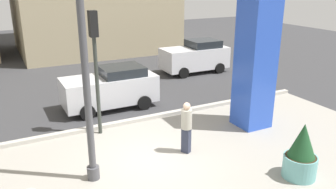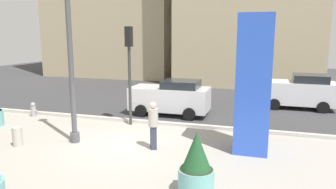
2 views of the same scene
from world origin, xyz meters
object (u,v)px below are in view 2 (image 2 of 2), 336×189
at_px(art_pillar_blue, 254,85).
at_px(concrete_bollard, 17,137).
at_px(lamp_post, 70,50).
at_px(fire_hydrant, 33,110).
at_px(pedestrian_on_sidewalk, 153,123).
at_px(potted_plant_by_pillar, 196,166).
at_px(car_passing_lane, 171,97).
at_px(car_curb_west, 299,91).
at_px(traffic_light_corner, 129,60).

relative_size(art_pillar_blue, concrete_bollard, 6.55).
xyz_separation_m(lamp_post, fire_hydrant, (-4.38, 2.93, -3.25)).
bearing_deg(pedestrian_on_sidewalk, fire_hydrant, 160.09).
height_order(art_pillar_blue, fire_hydrant, art_pillar_blue).
xyz_separation_m(potted_plant_by_pillar, concrete_bollard, (-7.27, 1.63, -0.39)).
xyz_separation_m(car_passing_lane, car_curb_west, (6.66, 3.65, 0.05)).
height_order(fire_hydrant, car_curb_west, car_curb_west).
height_order(art_pillar_blue, traffic_light_corner, art_pillar_blue).
height_order(art_pillar_blue, car_curb_west, art_pillar_blue).
bearing_deg(concrete_bollard, traffic_light_corner, 54.06).
bearing_deg(art_pillar_blue, pedestrian_on_sidewalk, -166.59).
distance_m(lamp_post, traffic_light_corner, 3.22).
height_order(concrete_bollard, car_passing_lane, car_passing_lane).
distance_m(art_pillar_blue, car_passing_lane, 6.39).
distance_m(potted_plant_by_pillar, pedestrian_on_sidewalk, 3.61).
distance_m(potted_plant_by_pillar, traffic_light_corner, 7.50).
relative_size(potted_plant_by_pillar, car_curb_west, 0.42).
bearing_deg(traffic_light_corner, concrete_bollard, -125.94).
bearing_deg(art_pillar_blue, potted_plant_by_pillar, -108.84).
bearing_deg(traffic_light_corner, car_curb_west, 37.58).
bearing_deg(lamp_post, fire_hydrant, 146.19).
bearing_deg(lamp_post, pedestrian_on_sidewalk, 3.09).
bearing_deg(art_pillar_blue, lamp_post, -171.50).
bearing_deg(potted_plant_by_pillar, car_passing_lane, 110.80).
distance_m(car_passing_lane, car_curb_west, 7.59).
distance_m(art_pillar_blue, pedestrian_on_sidewalk, 3.85).
relative_size(car_passing_lane, pedestrian_on_sidewalk, 2.31).
bearing_deg(car_curb_west, art_pillar_blue, -106.05).
distance_m(lamp_post, art_pillar_blue, 6.87).
bearing_deg(car_curb_west, potted_plant_by_pillar, -106.93).
bearing_deg(fire_hydrant, traffic_light_corner, 0.56).
height_order(car_passing_lane, car_curb_west, car_curb_west).
bearing_deg(car_passing_lane, pedestrian_on_sidewalk, -80.64).
height_order(concrete_bollard, traffic_light_corner, traffic_light_corner).
height_order(potted_plant_by_pillar, concrete_bollard, potted_plant_by_pillar).
xyz_separation_m(fire_hydrant, concrete_bollard, (2.55, -3.97, 0.01)).
bearing_deg(art_pillar_blue, car_curb_west, 73.95).
bearing_deg(car_curb_west, lamp_post, -134.80).
bearing_deg(concrete_bollard, art_pillar_blue, 13.47).
relative_size(traffic_light_corner, pedestrian_on_sidewalk, 2.55).
distance_m(lamp_post, potted_plant_by_pillar, 6.70).
relative_size(concrete_bollard, car_curb_west, 0.18).
height_order(potted_plant_by_pillar, car_curb_west, car_curb_west).
bearing_deg(car_passing_lane, concrete_bollard, -122.89).
distance_m(lamp_post, concrete_bollard, 3.87).
bearing_deg(concrete_bollard, pedestrian_on_sidewalk, 13.51).
height_order(lamp_post, potted_plant_by_pillar, lamp_post).
distance_m(concrete_bollard, car_curb_west, 14.86).
relative_size(lamp_post, concrete_bollard, 9.88).
bearing_deg(lamp_post, art_pillar_blue, 8.50).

